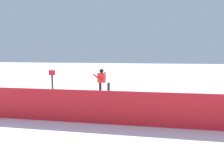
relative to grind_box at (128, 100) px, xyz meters
The scene contains 5 objects.
ground_plane 0.25m from the grind_box, ahead, with size 120.00×120.00×0.00m, color white.
grind_box is the anchor object (origin of this frame).
snowboarder 1.71m from the grind_box, ahead, with size 1.61×0.42×1.29m.
safety_fence 3.36m from the grind_box, 90.00° to the left, with size 12.87×0.06×1.26m, color red.
trail_marker 4.59m from the grind_box, ahead, with size 0.40×0.10×1.70m.
Camera 1 is at (-1.61, 10.64, 2.52)m, focal length 33.60 mm.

